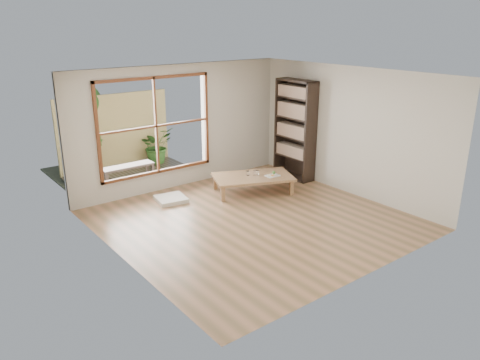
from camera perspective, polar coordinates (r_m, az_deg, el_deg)
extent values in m
plane|color=#AB7A55|center=(8.55, 1.61, -4.86)|extent=(5.00, 5.00, 0.00)
cube|color=tan|center=(9.80, 1.59, 0.37)|extent=(1.85, 1.48, 0.05)
cube|color=tan|center=(9.35, -2.10, -1.72)|extent=(0.11, 0.11, 0.30)
cube|color=tan|center=(10.04, -3.01, -0.26)|extent=(0.11, 0.11, 0.30)
cube|color=tan|center=(9.74, 6.32, -0.97)|extent=(0.11, 0.11, 0.30)
cube|color=tan|center=(10.40, 4.89, 0.39)|extent=(0.11, 0.11, 0.30)
cube|color=silver|center=(9.49, -8.41, -2.31)|extent=(0.65, 0.65, 0.08)
cube|color=#2E2219|center=(10.62, 6.74, 6.10)|extent=(0.36, 1.00, 2.23)
cylinder|color=silver|center=(9.73, 1.86, 0.80)|extent=(0.07, 0.07, 0.13)
cylinder|color=silver|center=(9.88, 2.07, 0.93)|extent=(0.06, 0.06, 0.09)
cylinder|color=silver|center=(9.86, 2.10, 0.92)|extent=(0.07, 0.07, 0.09)
cylinder|color=silver|center=(9.83, 0.94, 0.85)|extent=(0.07, 0.07, 0.09)
cube|color=white|center=(9.80, 3.98, 0.54)|extent=(0.30, 0.22, 0.02)
sphere|color=#467C31|center=(9.86, 4.14, 0.92)|extent=(0.07, 0.07, 0.07)
cube|color=orange|center=(9.75, 4.01, 0.57)|extent=(0.05, 0.04, 0.03)
cube|color=beige|center=(9.77, 3.56, 0.61)|extent=(0.06, 0.06, 0.02)
cylinder|color=silver|center=(9.77, 4.35, 0.57)|extent=(0.16, 0.03, 0.01)
cube|color=#3D362C|center=(11.09, -12.58, 0.35)|extent=(2.80, 2.00, 0.05)
cube|color=#2E2219|center=(10.66, -13.56, 1.62)|extent=(1.17, 0.35, 0.05)
cube|color=#2E2219|center=(10.41, -15.90, -0.09)|extent=(0.06, 0.06, 0.32)
cube|color=#2E2219|center=(10.64, -16.43, 0.28)|extent=(0.06, 0.06, 0.32)
cube|color=#2E2219|center=(10.82, -10.58, 1.06)|extent=(0.06, 0.06, 0.32)
cube|color=#2E2219|center=(11.05, -11.21, 1.38)|extent=(0.06, 0.06, 0.32)
cube|color=tan|center=(11.74, -15.03, 5.75)|extent=(2.80, 0.06, 1.80)
imported|color=#305A21|center=(11.93, -10.16, 4.15)|extent=(0.94, 0.87, 0.88)
imported|color=#305A21|center=(11.17, -17.52, 2.78)|extent=(0.58, 0.49, 0.97)
cylinder|color=#4C3D2D|center=(11.80, -18.69, 4.96)|extent=(0.14, 0.14, 1.60)
sphere|color=#305A21|center=(11.68, -18.57, 9.10)|extent=(0.84, 0.84, 0.84)
sphere|color=#305A21|center=(11.70, -19.85, 7.98)|extent=(0.70, 0.70, 0.70)
sphere|color=#305A21|center=(11.52, -18.96, 10.20)|extent=(0.64, 0.64, 0.64)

